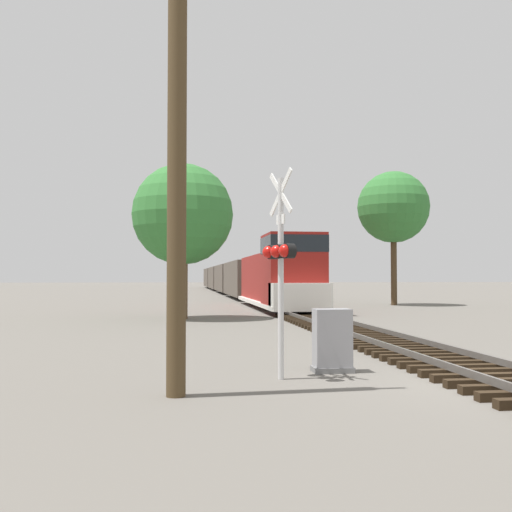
{
  "coord_description": "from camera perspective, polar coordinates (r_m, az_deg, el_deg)",
  "views": [
    {
      "loc": [
        -6.25,
        -11.0,
        2.09
      ],
      "look_at": [
        -3.71,
        8.6,
        2.77
      ],
      "focal_mm": 42.0,
      "sensor_mm": 36.0,
      "label": 1
    }
  ],
  "objects": [
    {
      "name": "relay_cabinet",
      "position": [
        13.33,
        7.27,
        -8.03
      ],
      "size": [
        0.87,
        0.57,
        1.38
      ],
      "color": "slate",
      "rests_on": "ground"
    },
    {
      "name": "tree_mid_background",
      "position": [
        44.98,
        12.95,
        4.52
      ],
      "size": [
        5.22,
        5.22,
        9.77
      ],
      "color": "#473521",
      "rests_on": "ground"
    },
    {
      "name": "ground_plane",
      "position": [
        12.82,
        22.35,
        -11.2
      ],
      "size": [
        400.0,
        400.0,
        0.0
      ],
      "primitive_type": "plane",
      "color": "#666059"
    },
    {
      "name": "rail_track_bed",
      "position": [
        12.8,
        22.35,
        -10.6
      ],
      "size": [
        2.6,
        160.0,
        0.31
      ],
      "color": "black",
      "rests_on": "ground"
    },
    {
      "name": "freight_train",
      "position": [
        71.39,
        -2.37,
        -2.14
      ],
      "size": [
        3.13,
        85.53,
        4.42
      ],
      "color": "maroon",
      "rests_on": "ground"
    },
    {
      "name": "tree_far_right",
      "position": [
        29.82,
        -6.99,
        3.93
      ],
      "size": [
        4.99,
        4.99,
        7.66
      ],
      "color": "brown",
      "rests_on": "ground"
    },
    {
      "name": "crossing_signal_near",
      "position": [
        12.23,
        2.25,
        -0.15
      ],
      "size": [
        0.59,
        1.0,
        4.28
      ],
      "rotation": [
        0.0,
        0.0,
        -1.24
      ],
      "color": "silver",
      "rests_on": "ground"
    },
    {
      "name": "utility_pole",
      "position": [
        10.93,
        -7.52,
        12.72
      ],
      "size": [
        1.8,
        0.34,
        9.52
      ],
      "color": "#4C3A23",
      "rests_on": "ground"
    }
  ]
}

